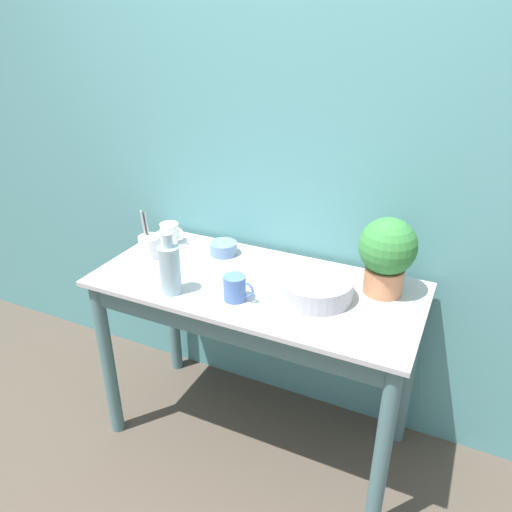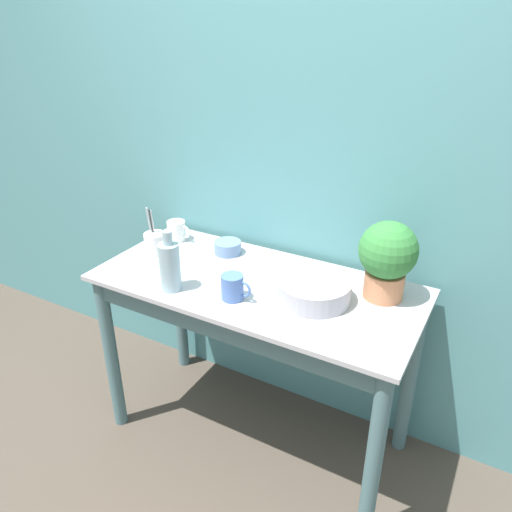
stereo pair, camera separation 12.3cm
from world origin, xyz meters
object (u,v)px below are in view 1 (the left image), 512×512
(mug_blue, at_px, (235,288))
(mug_white, at_px, (170,233))
(potted_plant, at_px, (387,253))
(bowl_wash_large, at_px, (316,288))
(bottle_tall, at_px, (170,268))
(utensil_cup, at_px, (150,246))
(bowl_small_blue, at_px, (223,248))

(mug_blue, xyz_separation_m, mug_white, (-0.52, 0.33, -0.00))
(potted_plant, relative_size, bowl_wash_large, 1.10)
(bottle_tall, xyz_separation_m, mug_white, (-0.26, 0.38, -0.06))
(potted_plant, height_order, bowl_wash_large, potted_plant)
(bowl_wash_large, bearing_deg, potted_plant, 33.91)
(bowl_wash_large, distance_m, utensil_cup, 0.78)
(mug_blue, relative_size, mug_white, 1.01)
(bowl_wash_large, bearing_deg, bowl_small_blue, 159.93)
(mug_blue, bearing_deg, bowl_wash_large, 27.91)
(bowl_wash_large, relative_size, mug_blue, 2.26)
(potted_plant, xyz_separation_m, bowl_wash_large, (-0.22, -0.15, -0.13))
(bottle_tall, bearing_deg, mug_blue, 12.52)
(utensil_cup, bearing_deg, potted_plant, 7.32)
(bowl_wash_large, relative_size, mug_white, 2.28)
(bottle_tall, distance_m, mug_white, 0.47)
(bottle_tall, distance_m, utensil_cup, 0.34)
(bottle_tall, distance_m, bowl_small_blue, 0.39)
(bottle_tall, bearing_deg, bowl_small_blue, 86.64)
(mug_blue, distance_m, utensil_cup, 0.54)
(mug_blue, bearing_deg, mug_white, 147.48)
(mug_blue, distance_m, mug_white, 0.61)
(bottle_tall, xyz_separation_m, mug_blue, (0.25, 0.06, -0.05))
(mug_blue, bearing_deg, bottle_tall, -167.48)
(potted_plant, bearing_deg, mug_white, 178.02)
(bowl_wash_large, relative_size, utensil_cup, 1.27)
(mug_white, distance_m, bowl_small_blue, 0.29)
(bottle_tall, xyz_separation_m, bowl_small_blue, (0.02, 0.38, -0.08))
(potted_plant, distance_m, mug_blue, 0.59)
(mug_blue, bearing_deg, utensil_cup, 162.16)
(bottle_tall, height_order, mug_blue, bottle_tall)
(mug_blue, bearing_deg, bowl_small_blue, 125.09)
(bowl_small_blue, bearing_deg, potted_plant, -2.59)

